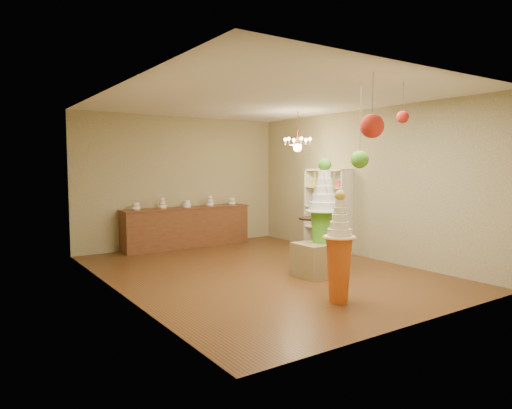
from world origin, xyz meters
TOP-DOWN VIEW (x-y plane):
  - floor at (0.00, 0.00)m, footprint 6.50×6.50m
  - ceiling at (0.00, 0.00)m, footprint 6.50×6.50m
  - wall_back at (0.00, 3.25)m, footprint 5.00×0.04m
  - wall_front at (0.00, -3.25)m, footprint 5.00×0.04m
  - wall_left at (-2.50, 0.00)m, footprint 0.04×6.50m
  - wall_right at (2.50, 0.00)m, footprint 0.04×6.50m
  - pedestal_green at (0.77, -0.80)m, footprint 0.70×0.70m
  - pedestal_orange at (-0.15, -2.10)m, footprint 0.45×0.45m
  - burlap_riser at (0.58, -0.80)m, footprint 0.62×0.62m
  - sideboard at (0.00, 2.97)m, footprint 3.04×0.54m
  - shelving_unit at (2.34, 0.80)m, footprint 0.33×1.20m
  - round_table at (1.66, 0.46)m, footprint 0.81×0.81m
  - vase at (1.66, 0.46)m, footprint 0.19×0.19m
  - pom_red_left at (-0.20, -2.69)m, footprint 0.29×0.29m
  - pom_green_mid at (0.19, -2.13)m, footprint 0.25×0.25m
  - pom_red_right at (0.61, -2.50)m, footprint 0.17×0.17m
  - chandelier at (1.55, 0.88)m, footprint 0.68×0.68m

SIDE VIEW (x-z plane):
  - floor at x=0.00m, z-range 0.00..0.00m
  - burlap_riser at x=0.58m, z-range 0.00..0.57m
  - sideboard at x=0.00m, z-range -0.10..1.06m
  - round_table at x=1.66m, z-range 0.12..0.93m
  - pedestal_orange at x=-0.15m, z-range -0.18..1.36m
  - pedestal_green at x=0.77m, z-range -0.18..1.83m
  - vase at x=1.66m, z-range 0.82..0.99m
  - shelving_unit at x=2.34m, z-range 0.00..1.80m
  - wall_back at x=0.00m, z-range 0.00..3.00m
  - wall_front at x=0.00m, z-range 0.00..3.00m
  - wall_left at x=-2.50m, z-range 0.00..3.00m
  - wall_right at x=2.50m, z-range 0.00..3.00m
  - pom_green_mid at x=0.19m, z-range 1.38..2.54m
  - chandelier at x=1.55m, z-range 1.88..2.73m
  - pom_red_left at x=-0.20m, z-range 1.96..2.75m
  - pom_red_right at x=0.61m, z-range 2.25..2.81m
  - ceiling at x=0.00m, z-range 3.00..3.00m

